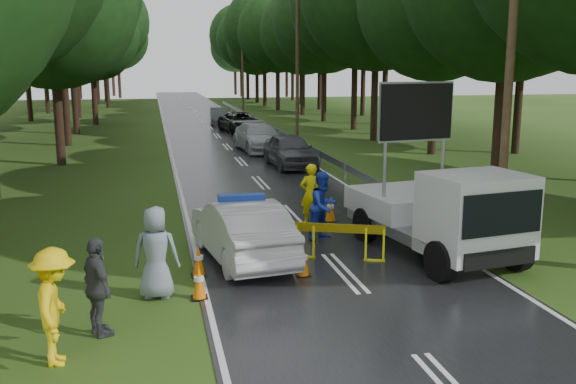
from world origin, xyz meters
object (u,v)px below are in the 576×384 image
object	(u,v)px
queue_car_third	(241,122)
queue_car_fourth	(219,116)
officer	(310,194)
civilian	(323,206)
police_sedan	(242,230)
work_truck	(443,213)
queue_car_first	(290,150)
barrier	(340,233)
queue_car_second	(259,137)

from	to	relation	value
queue_car_third	queue_car_fourth	world-z (taller)	queue_car_third
officer	civilian	xyz separation A→B (m)	(-0.09, -1.90, 0.03)
police_sedan	queue_car_third	xyz separation A→B (m)	(4.20, 30.81, -0.06)
work_truck	queue_car_third	bearing A→B (deg)	82.28
officer	queue_car_fourth	world-z (taller)	officer
police_sedan	work_truck	xyz separation A→B (m)	(5.04, -0.87, 0.41)
civilian	queue_car_third	size ratio (longest dim) A/B	0.38
police_sedan	officer	xyz separation A→B (m)	(2.61, 3.35, 0.17)
queue_car_first	queue_car_fourth	xyz separation A→B (m)	(-1.04, 22.73, -0.12)
barrier	queue_car_third	distance (m)	31.42
queue_car_third	queue_car_fourth	bearing A→B (deg)	90.18
police_sedan	queue_car_second	size ratio (longest dim) A/B	0.89
barrier	queue_car_first	xyz separation A→B (m)	(1.92, 14.94, 0.08)
barrier	queue_car_fourth	size ratio (longest dim) A/B	0.52
civilian	queue_car_fourth	distance (m)	35.68
police_sedan	queue_car_third	bearing A→B (deg)	-106.13
barrier	officer	bearing A→B (deg)	108.85
barrier	queue_car_first	size ratio (longest dim) A/B	0.46
queue_car_third	civilian	bearing A→B (deg)	-101.23
police_sedan	work_truck	size ratio (longest dim) A/B	0.84
queue_car_fourth	queue_car_third	bearing A→B (deg)	-78.37
queue_car_first	queue_car_third	size ratio (longest dim) A/B	0.91
civilian	queue_car_first	distance (m)	13.06
queue_car_third	queue_car_fourth	size ratio (longest dim) A/B	1.25
police_sedan	queue_car_third	distance (m)	31.09
queue_car_second	officer	bearing A→B (deg)	-99.15
work_truck	civilian	world-z (taller)	work_truck
police_sedan	barrier	world-z (taller)	police_sedan
queue_car_first	officer	bearing A→B (deg)	-101.75
officer	queue_car_third	distance (m)	27.51
queue_car_first	queue_car_third	bearing A→B (deg)	87.59
work_truck	queue_car_first	distance (m)	15.27
barrier	queue_car_first	distance (m)	15.06
work_truck	civilian	xyz separation A→B (m)	(-2.51, 2.31, -0.22)
queue_car_second	barrier	bearing A→B (deg)	-98.94
officer	queue_car_first	xyz separation A→B (m)	(1.72, 11.03, -0.14)
barrier	queue_car_second	world-z (taller)	queue_car_second
queue_car_second	queue_car_fourth	size ratio (longest dim) A/B	1.33
police_sedan	queue_car_fourth	world-z (taller)	police_sedan
queue_car_first	barrier	bearing A→B (deg)	-100.20
officer	queue_car_fourth	size ratio (longest dim) A/B	0.46
queue_car_first	queue_car_third	world-z (taller)	queue_car_first
civilian	barrier	bearing A→B (deg)	-126.45
work_truck	queue_car_fourth	size ratio (longest dim) A/B	1.40
barrier	officer	size ratio (longest dim) A/B	1.14
work_truck	queue_car_fourth	world-z (taller)	work_truck
barrier	police_sedan	bearing A→B (deg)	-171.25
barrier	civilian	distance (m)	2.02
barrier	queue_car_fourth	xyz separation A→B (m)	(0.89, 37.67, -0.04)
queue_car_third	queue_car_first	bearing A→B (deg)	-97.49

